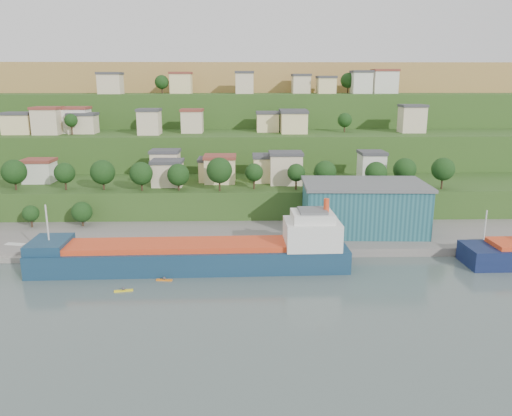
{
  "coord_description": "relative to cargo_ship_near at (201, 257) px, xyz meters",
  "views": [
    {
      "loc": [
        9.26,
        -93.9,
        39.47
      ],
      "look_at": [
        11.93,
        15.0,
        11.98
      ],
      "focal_mm": 35.0,
      "sensor_mm": 36.0,
      "label": 1
    }
  ],
  "objects": [
    {
      "name": "ground",
      "position": [
        0.13,
        -8.65,
        -2.79
      ],
      "size": [
        500.0,
        500.0,
        0.0
      ],
      "primitive_type": "plane",
      "color": "#455351",
      "rests_on": "ground"
    },
    {
      "name": "quay",
      "position": [
        20.13,
        19.35,
        -2.79
      ],
      "size": [
        220.0,
        26.0,
        4.0
      ],
      "primitive_type": "cube",
      "color": "slate",
      "rests_on": "ground"
    },
    {
      "name": "hillside",
      "position": [
        0.14,
        160.04,
        -2.71
      ],
      "size": [
        360.0,
        211.09,
        96.0
      ],
      "color": "#284719",
      "rests_on": "ground"
    },
    {
      "name": "cargo_ship_near",
      "position": [
        0.0,
        0.0,
        0.0
      ],
      "size": [
        68.26,
        12.36,
        17.49
      ],
      "rotation": [
        0.0,
        0.0,
        0.02
      ],
      "color": "#13314A",
      "rests_on": "ground"
    },
    {
      "name": "warehouse",
      "position": [
        40.09,
        21.13,
        5.64
      ],
      "size": [
        31.76,
        20.26,
        12.8
      ],
      "rotation": [
        0.0,
        0.0,
        -0.04
      ],
      "color": "#1C4A54",
      "rests_on": "quay"
    },
    {
      "name": "dinghy",
      "position": [
        -45.39,
        11.95,
        -1.13
      ],
      "size": [
        4.83,
        2.57,
        0.92
      ],
      "primitive_type": "cube",
      "rotation": [
        0.0,
        0.0,
        -0.19
      ],
      "color": "silver",
      "rests_on": "pebble_beach"
    },
    {
      "name": "kayak_orange",
      "position": [
        -7.11,
        -6.59,
        -2.55
      ],
      "size": [
        3.38,
        1.02,
        0.83
      ],
      "rotation": [
        0.0,
        0.0,
        -0.13
      ],
      "color": "orange",
      "rests_on": "ground"
    },
    {
      "name": "kayak_yellow",
      "position": [
        -14.18,
        -11.86,
        -2.53
      ],
      "size": [
        3.66,
        1.29,
        0.9
      ],
      "rotation": [
        0.0,
        0.0,
        0.19
      ],
      "color": "yellow",
      "rests_on": "ground"
    }
  ]
}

